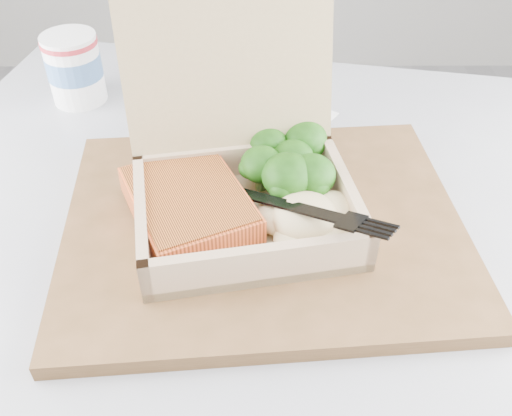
{
  "coord_description": "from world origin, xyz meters",
  "views": [
    {
      "loc": [
        0.22,
        -0.21,
        1.13
      ],
      "look_at": [
        0.23,
        0.19,
        0.78
      ],
      "focal_mm": 40.0,
      "sensor_mm": 36.0,
      "label": 1
    }
  ],
  "objects_px": {
    "serving_tray": "(264,225)",
    "takeout_container": "(240,167)",
    "cafe_table": "(247,361)",
    "paper_cup": "(74,66)"
  },
  "relations": [
    {
      "from": "serving_tray",
      "to": "takeout_container",
      "type": "distance_m",
      "value": 0.06
    },
    {
      "from": "cafe_table",
      "to": "takeout_container",
      "type": "height_order",
      "value": "takeout_container"
    },
    {
      "from": "cafe_table",
      "to": "takeout_container",
      "type": "bearing_deg",
      "value": 95.23
    },
    {
      "from": "serving_tray",
      "to": "paper_cup",
      "type": "height_order",
      "value": "paper_cup"
    },
    {
      "from": "cafe_table",
      "to": "paper_cup",
      "type": "xyz_separation_m",
      "value": [
        -0.23,
        0.29,
        0.24
      ]
    },
    {
      "from": "takeout_container",
      "to": "paper_cup",
      "type": "height_order",
      "value": "takeout_container"
    },
    {
      "from": "takeout_container",
      "to": "cafe_table",
      "type": "bearing_deg",
      "value": -94.97
    },
    {
      "from": "paper_cup",
      "to": "takeout_container",
      "type": "bearing_deg",
      "value": -47.27
    },
    {
      "from": "cafe_table",
      "to": "serving_tray",
      "type": "height_order",
      "value": "serving_tray"
    },
    {
      "from": "takeout_container",
      "to": "paper_cup",
      "type": "bearing_deg",
      "value": 122.53
    }
  ]
}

